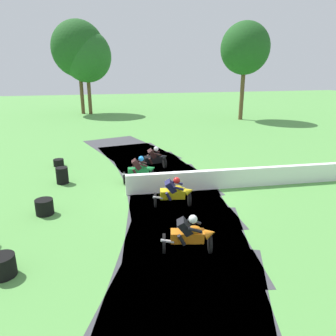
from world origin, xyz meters
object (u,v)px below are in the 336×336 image
Objects in this scene: tire_stack_near at (2,266)px; tire_stack_far at (59,163)px; tire_stack_mid_a at (44,207)px; motorcycle_trailing_green at (140,170)px; motorcycle_lead_orange at (190,235)px; tire_stack_mid_b at (62,175)px; motorcycle_chase_yellow at (175,192)px; motorcycle_fourth_black at (154,158)px.

tire_stack_near is 1.19× the size of tire_stack_far.
tire_stack_far is at bearing 85.91° from tire_stack_near.
motorcycle_trailing_green is at bearing 31.19° from tire_stack_mid_a.
motorcycle_trailing_green is at bearing 93.52° from motorcycle_lead_orange.
tire_stack_far is at bearing 89.41° from tire_stack_mid_a.
tire_stack_mid_a is 3.47m from tire_stack_mid_b.
motorcycle_trailing_green is at bearing 105.38° from motorcycle_chase_yellow.
motorcycle_chase_yellow is 8.72m from tire_stack_far.
tire_stack_mid_a is 6.52m from tire_stack_far.
tire_stack_near is (-5.69, -3.12, -0.34)m from motorcycle_chase_yellow.
motorcycle_fourth_black reaches higher than tire_stack_mid_a.
motorcycle_trailing_green is 5.74m from tire_stack_far.
motorcycle_chase_yellow is 2.93× the size of tire_stack_far.
tire_stack_mid_a is at bearing 138.68° from motorcycle_lead_orange.
motorcycle_chase_yellow is at bearing 28.73° from tire_stack_near.
tire_stack_mid_b reaches higher than tire_stack_far.
tire_stack_mid_a is 1.16× the size of tire_stack_far.
motorcycle_lead_orange is at bearing -41.32° from tire_stack_mid_a.
tire_stack_near is at bearing -100.07° from tire_stack_mid_a.
motorcycle_trailing_green reaches higher than tire_stack_mid_b.
motorcycle_chase_yellow is 5.13m from motorcycle_fourth_black.
motorcycle_trailing_green is (-0.40, 6.52, 0.02)m from motorcycle_lead_orange.
motorcycle_fourth_black is 5.63m from tire_stack_far.
tire_stack_mid_a is (-4.56, 4.01, -0.35)m from motorcycle_lead_orange.
motorcycle_lead_orange is 3.40m from motorcycle_chase_yellow.
motorcycle_trailing_green is 2.12× the size of tire_stack_mid_b.
motorcycle_lead_orange is 2.46× the size of tire_stack_near.
tire_stack_near is at bearing -127.55° from motorcycle_trailing_green.
motorcycle_chase_yellow is at bearing -74.62° from motorcycle_trailing_green.
motorcycle_trailing_green reaches higher than tire_stack_mid_a.
motorcycle_lead_orange is 2.92× the size of tire_stack_far.
tire_stack_far is (-0.40, 3.08, -0.20)m from tire_stack_mid_b.
tire_stack_mid_a is (-5.30, -4.48, -0.34)m from motorcycle_fourth_black.
motorcycle_fourth_black is at bearing -21.26° from tire_stack_far.
motorcycle_lead_orange reaches higher than tire_stack_mid_a.
tire_stack_mid_b is (0.46, 3.44, 0.10)m from tire_stack_mid_a.
motorcycle_trailing_green is at bearing 52.45° from tire_stack_near.
tire_stack_mid_a is (-4.15, -2.51, -0.36)m from motorcycle_trailing_green.
motorcycle_trailing_green is 2.91× the size of tire_stack_far.
motorcycle_trailing_green reaches higher than motorcycle_chase_yellow.
tire_stack_mid_b is at bearing 165.96° from motorcycle_trailing_green.
tire_stack_far is (-4.95, 7.16, -0.44)m from motorcycle_chase_yellow.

